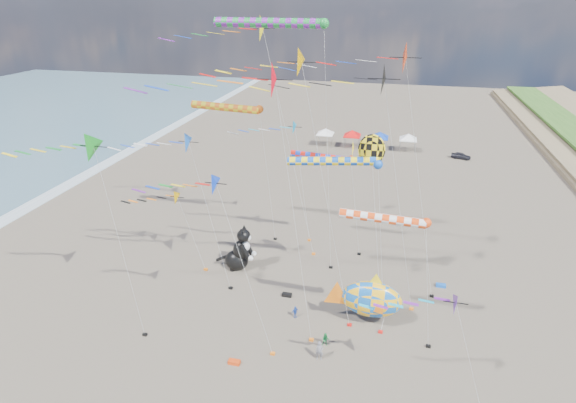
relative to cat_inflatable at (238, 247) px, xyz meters
The scene contains 27 objects.
delta_kite_0 20.73m from the cat_inflatable, 71.14° to the left, with size 14.61×2.65×24.25m.
delta_kite_1 23.64m from the cat_inflatable, ahead, with size 13.38×2.70×22.64m.
delta_kite_2 21.37m from the cat_inflatable, 13.04° to the right, with size 14.01×2.60×21.47m.
delta_kite_3 20.52m from the cat_inflatable, 60.26° to the right, with size 14.01×2.74×21.93m.
delta_kite_4 8.18m from the cat_inflatable, behind, with size 8.46×1.70×8.18m.
delta_kite_5 23.10m from the cat_inflatable, 37.55° to the right, with size 8.42×1.63×9.37m.
delta_kite_6 15.65m from the cat_inflatable, 80.68° to the right, with size 9.97×1.79×14.67m.
delta_kite_7 12.62m from the cat_inflatable, 137.28° to the right, with size 10.79×2.09×15.28m.
delta_kite_8 12.62m from the cat_inflatable, 72.79° to the left, with size 9.43×1.72×13.80m.
delta_kite_9 21.27m from the cat_inflatable, 38.72° to the right, with size 10.61×2.20×22.64m.
delta_kite_10 18.96m from the cat_inflatable, 123.59° to the right, with size 10.24×2.44×17.03m.
windsock_0 14.49m from the cat_inflatable, 10.50° to the right, with size 9.19×0.78×13.46m.
windsock_1 12.54m from the cat_inflatable, 36.40° to the left, with size 7.81×0.74×11.19m.
windsock_2 18.14m from the cat_inflatable, 27.33° to the right, with size 7.83×0.73×11.36m.
windsock_3 21.33m from the cat_inflatable, 33.49° to the left, with size 11.18×0.86×23.92m.
windsock_4 14.45m from the cat_inflatable, 112.35° to the left, with size 9.11×0.84×15.46m.
angelfish_kite 16.95m from the cat_inflatable, ahead, with size 3.74×3.02×15.48m.
cat_inflatable is the anchor object (origin of this frame).
fish_inflatable 14.66m from the cat_inflatable, 22.22° to the right, with size 6.71×2.43×5.08m.
person_adult 14.85m from the cat_inflatable, 46.32° to the right, with size 0.60×0.40×1.66m, color slate.
child_green 13.95m from the cat_inflatable, 41.08° to the right, with size 0.57×0.45×1.18m, color #1C813B.
child_blue 9.78m from the cat_inflatable, 40.61° to the right, with size 0.66×0.28×1.13m, color blue.
kite_bag_0 20.16m from the cat_inflatable, ahead, with size 0.90×0.44×0.30m, color blue.
kite_bag_1 7.22m from the cat_inflatable, 30.57° to the right, with size 0.90×0.44×0.30m, color black.
kite_bag_2 13.47m from the cat_inflatable, 72.58° to the right, with size 0.90×0.44×0.30m, color #E33F10.
tent_row 44.63m from the cat_inflatable, 77.97° to the left, with size 19.20×4.20×3.80m.
parked_car 49.05m from the cat_inflatable, 58.16° to the left, with size 1.30×3.22×1.10m, color #26262D.
Camera 1 is at (6.24, -20.62, 25.47)m, focal length 28.00 mm.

